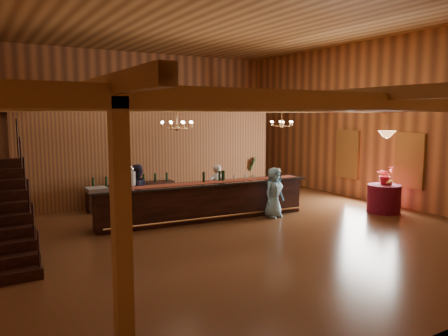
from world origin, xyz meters
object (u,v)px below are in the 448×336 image
beverage_dispenser (130,177)px  chandelier_right (282,123)px  tasting_bar (204,201)px  guest (274,192)px  round_table (384,199)px  chandelier_left (177,124)px  raffle_drum (275,172)px  bartender (216,188)px  pendant_lamp (387,134)px  floor_plant (249,174)px  backbar_shelf (132,196)px  staff_second (136,193)px

beverage_dispenser → chandelier_right: (5.76, 1.05, 1.33)m
tasting_bar → guest: size_ratio=4.40×
round_table → chandelier_left: size_ratio=1.24×
raffle_drum → bartender: 1.88m
pendant_lamp → guest: pendant_lamp is taller
beverage_dispenser → floor_plant: 6.42m
backbar_shelf → chandelier_left: size_ratio=3.53×
chandelier_right → guest: 3.30m
staff_second → raffle_drum: bearing=136.8°
pendant_lamp → guest: bearing=159.8°
round_table → chandelier_left: bearing=171.5°
round_table → pendant_lamp: (0.00, 0.00, 1.97)m
beverage_dispenser → staff_second: size_ratio=0.37×
tasting_bar → pendant_lamp: (5.19, -1.94, 1.86)m
chandelier_right → beverage_dispenser: bearing=-169.7°
tasting_bar → floor_plant: bearing=45.1°
round_table → guest: size_ratio=0.68×
round_table → guest: 3.51m
chandelier_left → floor_plant: bearing=40.1°
beverage_dispenser → raffle_drum: beverage_dispenser is taller
bartender → pendant_lamp: bearing=145.9°
bartender → guest: 1.84m
staff_second → guest: bearing=128.0°
beverage_dispenser → guest: beverage_dispenser is taller
raffle_drum → chandelier_right: chandelier_right is taller
chandelier_left → bartender: chandelier_left is taller
pendant_lamp → staff_second: 7.61m
staff_second → guest: (3.62, -1.58, -0.07)m
floor_plant → guest: bearing=-113.7°
raffle_drum → staff_second: staff_second is taller
backbar_shelf → staff_second: staff_second is taller
tasting_bar → guest: 2.05m
beverage_dispenser → raffle_drum: bearing=-5.5°
bartender → tasting_bar: bearing=39.7°
floor_plant → tasting_bar: bearing=-139.1°
chandelier_right → guest: size_ratio=0.55×
tasting_bar → pendant_lamp: bearing=-16.3°
chandelier_left → staff_second: (-0.45, 1.82, -1.94)m
backbar_shelf → chandelier_right: (4.95, -1.34, 2.29)m
beverage_dispenser → chandelier_left: size_ratio=0.75×
round_table → guest: (-3.28, 1.21, 0.30)m
raffle_drum → bartender: bearing=148.4°
raffle_drum → staff_second: (-4.04, 1.07, -0.44)m
guest → chandelier_right: bearing=33.5°
floor_plant → chandelier_left: bearing=-139.9°
tasting_bar → floor_plant: 4.77m
chandelier_left → guest: chandelier_left is taller
chandelier_right → tasting_bar: bearing=-161.2°
beverage_dispenser → guest: bearing=-13.2°
raffle_drum → guest: 0.84m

